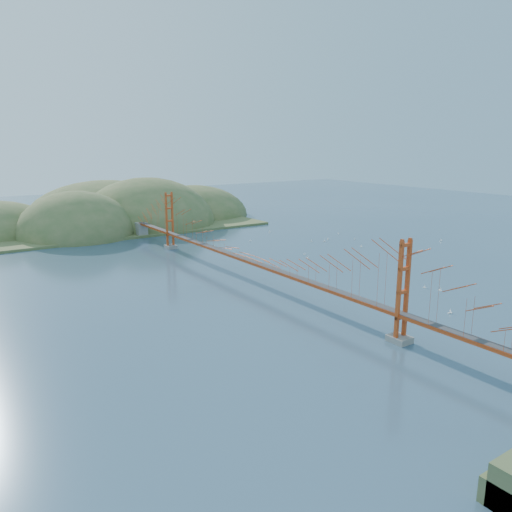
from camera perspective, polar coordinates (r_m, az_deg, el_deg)
ground at (r=79.63m, az=-0.66°, el=-2.87°), size 320.00×320.00×0.00m
bridge at (r=78.16m, az=-0.75°, el=2.11°), size 2.20×94.40×12.00m
far_headlands at (r=141.37m, az=-15.44°, el=3.65°), size 84.00×58.00×25.00m
sailboat_4 at (r=115.11m, az=11.20°, el=1.91°), size 0.59×0.59×0.61m
sailboat_6 at (r=69.56m, az=21.31°, el=-6.02°), size 0.60×0.60×0.67m
sailboat_3 at (r=104.85m, az=-4.75°, el=1.04°), size 0.58×0.58×0.62m
sailboat_10 at (r=80.07m, az=18.71°, el=-3.38°), size 0.47×0.55×0.64m
sailboat_5 at (r=107.43m, az=11.94°, el=1.09°), size 0.50×0.58×0.66m
sailboat_12 at (r=101.22m, az=-4.67°, el=0.61°), size 0.59×0.50×0.68m
sailboat_1 at (r=111.83m, az=7.84°, el=1.72°), size 0.64×0.64×0.69m
sailboat_8 at (r=114.13m, az=8.21°, el=1.93°), size 0.62×0.62×0.67m
sailboat_14 at (r=95.39m, az=5.92°, el=-0.18°), size 0.61×0.61×0.65m
sailboat_16 at (r=98.49m, az=5.59°, el=0.24°), size 0.57×0.57×0.60m
sailboat_9 at (r=121.44m, az=9.39°, el=2.55°), size 0.54×0.54×0.57m
sailboat_15 at (r=121.90m, az=1.56°, el=2.76°), size 0.51×0.62×0.71m
sailboat_0 at (r=79.44m, az=20.32°, el=-3.62°), size 0.54×0.60×0.68m
sailboat_11 at (r=118.43m, az=20.38°, el=1.64°), size 0.58×0.58×0.64m
sailboat_7 at (r=111.37m, az=-0.65°, el=1.78°), size 0.49×0.44×0.55m
sailboat_extra_0 at (r=111.53m, az=6.35°, el=1.72°), size 0.53×0.56×0.62m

